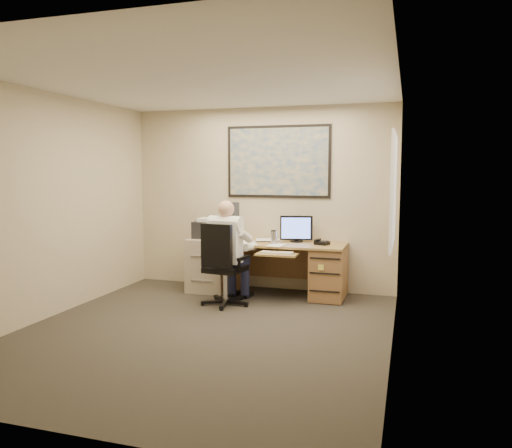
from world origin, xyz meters
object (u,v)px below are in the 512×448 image
(desk, at_px, (312,266))
(office_chair, at_px, (225,281))
(filing_cabinet, at_px, (211,259))
(person, at_px, (226,253))

(desk, xyz_separation_m, office_chair, (-1.01, -0.79, -0.12))
(filing_cabinet, height_order, office_chair, office_chair)
(person, bearing_deg, desk, 41.31)
(filing_cabinet, relative_size, person, 0.78)
(office_chair, bearing_deg, person, 102.34)
(office_chair, height_order, person, person)
(filing_cabinet, bearing_deg, person, -54.45)
(filing_cabinet, distance_m, person, 0.88)
(office_chair, bearing_deg, filing_cabinet, 131.13)
(office_chair, xyz_separation_m, person, (-0.01, 0.08, 0.37))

